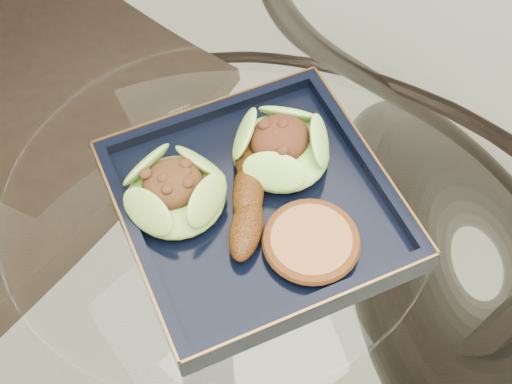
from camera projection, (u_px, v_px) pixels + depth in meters
dining_table at (227, 296)px, 0.88m from camera, size 1.13×1.13×0.77m
dining_chair at (13, 118)px, 1.12m from camera, size 0.47×0.47×0.96m
navy_plate at (256, 208)px, 0.74m from camera, size 0.33×0.33×0.02m
lettuce_wrap_left at (176, 193)px, 0.72m from camera, size 0.11×0.11×0.04m
lettuce_wrap_right at (281, 149)px, 0.75m from camera, size 0.13×0.13×0.04m
roasted_plantain at (248, 193)px, 0.72m from camera, size 0.12×0.14×0.03m
crumb_patty at (311, 242)px, 0.70m from camera, size 0.10×0.10×0.02m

